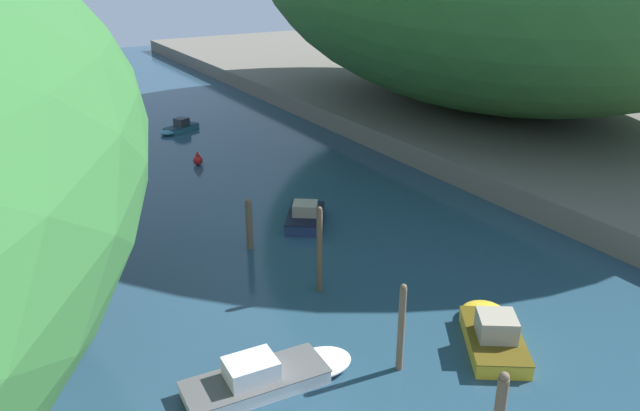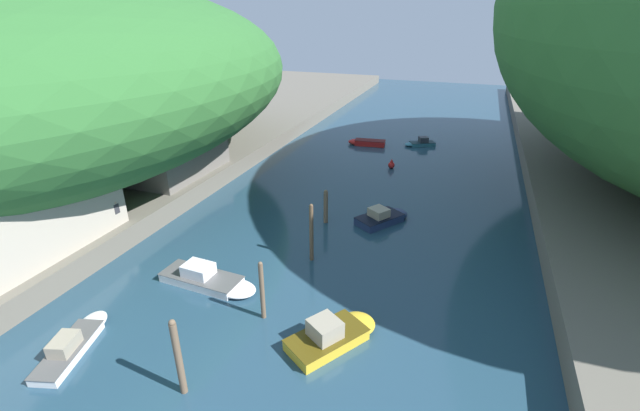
{
  "view_description": "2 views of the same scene",
  "coord_description": "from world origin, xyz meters",
  "px_view_note": "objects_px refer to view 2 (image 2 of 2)",
  "views": [
    {
      "loc": [
        -12.15,
        2.55,
        12.94
      ],
      "look_at": [
        1.28,
        25.43,
        2.02
      ],
      "focal_mm": 35.0,
      "sensor_mm": 36.0,
      "label": 1
    },
    {
      "loc": [
        7.14,
        1.09,
        13.88
      ],
      "look_at": [
        -1.62,
        25.33,
        1.96
      ],
      "focal_mm": 24.0,
      "sensor_mm": 36.0,
      "label": 2
    }
  ],
  "objects_px": {
    "boat_far_upstream": "(366,142)",
    "boathouse_shed": "(171,141)",
    "boat_navy_launch": "(420,143)",
    "boat_red_skiff": "(334,334)",
    "boat_open_rowboat": "(74,343)",
    "boat_white_cruiser": "(209,280)",
    "boat_yellow_tender": "(384,217)",
    "person_on_quay": "(116,211)",
    "channel_buoy_far": "(391,165)"
  },
  "relations": [
    {
      "from": "boathouse_shed",
      "to": "boat_red_skiff",
      "type": "xyz_separation_m",
      "value": [
        18.2,
        -12.92,
        -3.73
      ]
    },
    {
      "from": "boat_white_cruiser",
      "to": "boat_red_skiff",
      "type": "distance_m",
      "value": 8.01
    },
    {
      "from": "boat_far_upstream",
      "to": "boat_yellow_tender",
      "type": "bearing_deg",
      "value": -167.76
    },
    {
      "from": "boat_white_cruiser",
      "to": "person_on_quay",
      "type": "distance_m",
      "value": 8.23
    },
    {
      "from": "boat_open_rowboat",
      "to": "boat_yellow_tender",
      "type": "height_order",
      "value": "boat_yellow_tender"
    },
    {
      "from": "boathouse_shed",
      "to": "person_on_quay",
      "type": "xyz_separation_m",
      "value": [
        2.66,
        -9.19,
        -1.77
      ]
    },
    {
      "from": "boathouse_shed",
      "to": "boat_red_skiff",
      "type": "relative_size",
      "value": 1.92
    },
    {
      "from": "boat_far_upstream",
      "to": "person_on_quay",
      "type": "relative_size",
      "value": 2.49
    },
    {
      "from": "boat_white_cruiser",
      "to": "boat_far_upstream",
      "type": "bearing_deg",
      "value": -179.68
    },
    {
      "from": "boat_open_rowboat",
      "to": "boathouse_shed",
      "type": "bearing_deg",
      "value": 97.13
    },
    {
      "from": "boat_yellow_tender",
      "to": "channel_buoy_far",
      "type": "relative_size",
      "value": 4.63
    },
    {
      "from": "boat_white_cruiser",
      "to": "boat_far_upstream",
      "type": "xyz_separation_m",
      "value": [
        1.46,
        28.76,
        -0.05
      ]
    },
    {
      "from": "boat_open_rowboat",
      "to": "channel_buoy_far",
      "type": "distance_m",
      "value": 29.7
    },
    {
      "from": "boat_red_skiff",
      "to": "channel_buoy_far",
      "type": "height_order",
      "value": "boat_red_skiff"
    },
    {
      "from": "channel_buoy_far",
      "to": "person_on_quay",
      "type": "height_order",
      "value": "person_on_quay"
    },
    {
      "from": "boat_yellow_tender",
      "to": "person_on_quay",
      "type": "xyz_separation_m",
      "value": [
        -15.1,
        -8.96,
        2.01
      ]
    },
    {
      "from": "boat_red_skiff",
      "to": "boat_navy_launch",
      "type": "bearing_deg",
      "value": 124.44
    },
    {
      "from": "boathouse_shed",
      "to": "channel_buoy_far",
      "type": "bearing_deg",
      "value": 34.62
    },
    {
      "from": "person_on_quay",
      "to": "boat_yellow_tender",
      "type": "bearing_deg",
      "value": -57.52
    },
    {
      "from": "boat_yellow_tender",
      "to": "boat_navy_launch",
      "type": "distance_m",
      "value": 19.71
    },
    {
      "from": "boathouse_shed",
      "to": "boat_red_skiff",
      "type": "distance_m",
      "value": 22.63
    },
    {
      "from": "boat_red_skiff",
      "to": "person_on_quay",
      "type": "bearing_deg",
      "value": -160.18
    },
    {
      "from": "boat_navy_launch",
      "to": "boat_red_skiff",
      "type": "relative_size",
      "value": 0.75
    },
    {
      "from": "boat_open_rowboat",
      "to": "boat_red_skiff",
      "type": "xyz_separation_m",
      "value": [
        10.81,
        4.39,
        0.12
      ]
    },
    {
      "from": "boat_navy_launch",
      "to": "person_on_quay",
      "type": "height_order",
      "value": "person_on_quay"
    },
    {
      "from": "channel_buoy_far",
      "to": "person_on_quay",
      "type": "distance_m",
      "value": 24.4
    },
    {
      "from": "boat_far_upstream",
      "to": "boat_red_skiff",
      "type": "relative_size",
      "value": 0.89
    },
    {
      "from": "boathouse_shed",
      "to": "boat_white_cruiser",
      "type": "bearing_deg",
      "value": -46.86
    },
    {
      "from": "boathouse_shed",
      "to": "boat_far_upstream",
      "type": "height_order",
      "value": "boathouse_shed"
    },
    {
      "from": "boat_far_upstream",
      "to": "boathouse_shed",
      "type": "bearing_deg",
      "value": 140.1
    },
    {
      "from": "boathouse_shed",
      "to": "channel_buoy_far",
      "type": "height_order",
      "value": "boathouse_shed"
    },
    {
      "from": "boat_white_cruiser",
      "to": "boat_navy_launch",
      "type": "relative_size",
      "value": 1.63
    },
    {
      "from": "boat_open_rowboat",
      "to": "boat_far_upstream",
      "type": "height_order",
      "value": "boat_open_rowboat"
    },
    {
      "from": "boat_far_upstream",
      "to": "boat_open_rowboat",
      "type": "bearing_deg",
      "value": 166.69
    },
    {
      "from": "boathouse_shed",
      "to": "boat_white_cruiser",
      "type": "xyz_separation_m",
      "value": [
        10.4,
        -11.1,
        -3.8
      ]
    },
    {
      "from": "boat_open_rowboat",
      "to": "boat_red_skiff",
      "type": "distance_m",
      "value": 11.67
    },
    {
      "from": "boat_far_upstream",
      "to": "channel_buoy_far",
      "type": "bearing_deg",
      "value": -153.39
    },
    {
      "from": "boat_yellow_tender",
      "to": "person_on_quay",
      "type": "bearing_deg",
      "value": -114.68
    },
    {
      "from": "boat_far_upstream",
      "to": "boat_navy_launch",
      "type": "relative_size",
      "value": 1.19
    },
    {
      "from": "boathouse_shed",
      "to": "boat_yellow_tender",
      "type": "xyz_separation_m",
      "value": [
        17.76,
        -0.22,
        -3.78
      ]
    },
    {
      "from": "boat_open_rowboat",
      "to": "boat_far_upstream",
      "type": "xyz_separation_m",
      "value": [
        4.48,
        34.97,
        -0.0
      ]
    },
    {
      "from": "boat_white_cruiser",
      "to": "boat_navy_launch",
      "type": "xyz_separation_m",
      "value": [
        7.17,
        30.58,
        -0.06
      ]
    },
    {
      "from": "boat_red_skiff",
      "to": "boat_open_rowboat",
      "type": "bearing_deg",
      "value": -124.59
    },
    {
      "from": "boat_navy_launch",
      "to": "channel_buoy_far",
      "type": "height_order",
      "value": "boat_navy_launch"
    },
    {
      "from": "boat_open_rowboat",
      "to": "channel_buoy_far",
      "type": "relative_size",
      "value": 5.11
    },
    {
      "from": "boathouse_shed",
      "to": "boat_red_skiff",
      "type": "bearing_deg",
      "value": -35.37
    },
    {
      "from": "boat_white_cruiser",
      "to": "boat_yellow_tender",
      "type": "xyz_separation_m",
      "value": [
        7.36,
        10.87,
        0.02
      ]
    },
    {
      "from": "boat_navy_launch",
      "to": "boat_red_skiff",
      "type": "height_order",
      "value": "boat_red_skiff"
    },
    {
      "from": "boat_white_cruiser",
      "to": "channel_buoy_far",
      "type": "distance_m",
      "value": 22.91
    },
    {
      "from": "boat_red_skiff",
      "to": "person_on_quay",
      "type": "distance_m",
      "value": 16.1
    }
  ]
}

